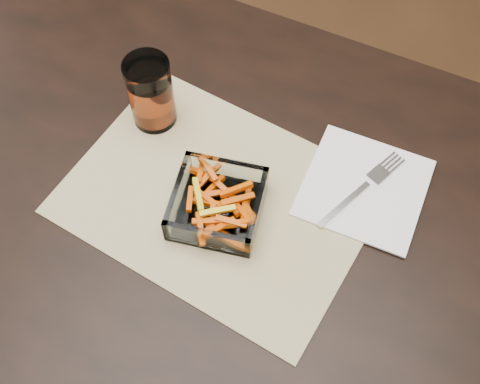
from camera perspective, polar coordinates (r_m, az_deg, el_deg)
name	(u,v)px	position (r m, az deg, el deg)	size (l,w,h in m)	color
dining_table	(183,237)	(1.00, -5.47, -4.27)	(1.60, 0.90, 0.75)	black
placemat	(218,198)	(0.93, -2.07, -0.56)	(0.45, 0.33, 0.00)	tan
glass_bowl	(217,205)	(0.89, -2.16, -1.25)	(0.15, 0.15, 0.05)	white
tumbler	(151,94)	(0.97, -8.44, 9.14)	(0.07, 0.07, 0.13)	white
napkin	(364,187)	(0.95, 11.70, 0.42)	(0.18, 0.18, 0.00)	white
fork	(363,187)	(0.95, 11.63, 0.45)	(0.09, 0.18, 0.00)	silver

